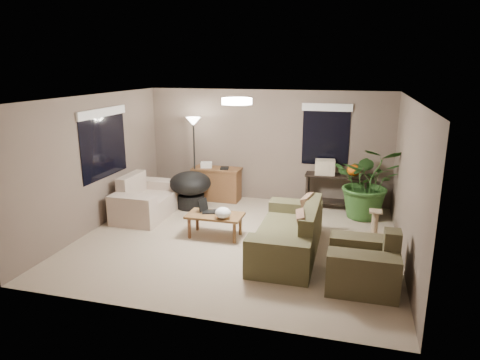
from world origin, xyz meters
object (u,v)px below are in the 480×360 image
(main_sofa, at_px, (290,236))
(floor_lamp, at_px, (194,131))
(loveseat, at_px, (146,201))
(armchair, at_px, (364,265))
(coffee_table, at_px, (215,218))
(cat_scratching_post, at_px, (375,225))
(papasan_chair, at_px, (190,187))
(console_table, at_px, (336,189))
(houseplant, at_px, (368,190))
(desk, at_px, (217,184))

(main_sofa, distance_m, floor_lamp, 3.63)
(floor_lamp, bearing_deg, loveseat, -117.60)
(main_sofa, relative_size, loveseat, 1.38)
(floor_lamp, bearing_deg, main_sofa, -41.75)
(floor_lamp, bearing_deg, armchair, -39.64)
(coffee_table, bearing_deg, loveseat, 157.68)
(cat_scratching_post, bearing_deg, main_sofa, -141.50)
(coffee_table, distance_m, cat_scratching_post, 2.89)
(cat_scratching_post, bearing_deg, papasan_chair, 169.84)
(console_table, bearing_deg, armchair, -80.37)
(papasan_chair, height_order, houseplant, houseplant)
(papasan_chair, bearing_deg, desk, 60.87)
(loveseat, height_order, desk, loveseat)
(floor_lamp, distance_m, cat_scratching_post, 4.30)
(coffee_table, bearing_deg, cat_scratching_post, 14.84)
(loveseat, bearing_deg, cat_scratching_post, 0.31)
(main_sofa, xyz_separation_m, console_table, (0.59, 2.53, 0.14))
(armchair, bearing_deg, desk, 134.77)
(armchair, bearing_deg, main_sofa, 145.49)
(console_table, bearing_deg, desk, -178.39)
(coffee_table, relative_size, houseplant, 0.67)
(armchair, height_order, console_table, armchair)
(armchair, xyz_separation_m, floor_lamp, (-3.69, 3.05, 1.30))
(console_table, xyz_separation_m, floor_lamp, (-3.12, -0.27, 1.16))
(loveseat, relative_size, desk, 1.45)
(papasan_chair, bearing_deg, loveseat, -134.80)
(desk, distance_m, floor_lamp, 1.32)
(coffee_table, distance_m, floor_lamp, 2.53)
(floor_lamp, bearing_deg, cat_scratching_post, -16.73)
(main_sofa, bearing_deg, coffee_table, 166.16)
(coffee_table, height_order, console_table, console_table)
(main_sofa, distance_m, armchair, 1.40)
(loveseat, relative_size, papasan_chair, 1.52)
(console_table, bearing_deg, main_sofa, -103.15)
(main_sofa, bearing_deg, console_table, 76.85)
(loveseat, height_order, papasan_chair, loveseat)
(desk, distance_m, console_table, 2.66)
(loveseat, distance_m, console_table, 4.03)
(armchair, distance_m, coffee_table, 2.82)
(main_sofa, height_order, console_table, main_sofa)
(coffee_table, relative_size, cat_scratching_post, 2.00)
(loveseat, relative_size, cat_scratching_post, 3.20)
(main_sofa, height_order, armchair, same)
(main_sofa, bearing_deg, floor_lamp, 138.25)
(armchair, relative_size, coffee_table, 1.00)
(houseplant, relative_size, cat_scratching_post, 2.99)
(desk, xyz_separation_m, floor_lamp, (-0.46, -0.20, 1.22))
(armchair, relative_size, cat_scratching_post, 2.00)
(floor_lamp, relative_size, cat_scratching_post, 3.82)
(armchair, height_order, floor_lamp, floor_lamp)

